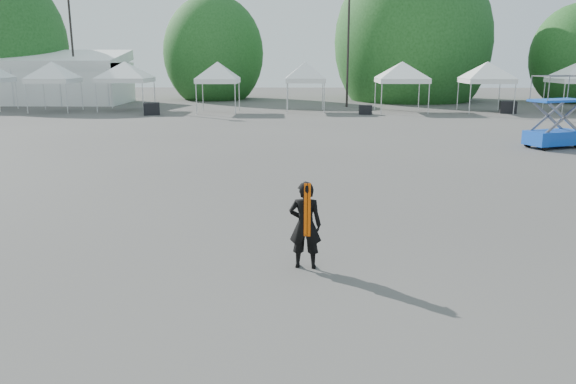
{
  "coord_description": "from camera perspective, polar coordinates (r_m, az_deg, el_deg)",
  "views": [
    {
      "loc": [
        -0.62,
        -10.19,
        3.56
      ],
      "look_at": [
        -0.79,
        -0.74,
        1.3
      ],
      "focal_mm": 35.0,
      "sensor_mm": 36.0,
      "label": 1
    }
  ],
  "objects": [
    {
      "name": "ground",
      "position": [
        10.81,
        4.28,
        -5.81
      ],
      "size": [
        120.0,
        120.0,
        0.0
      ],
      "primitive_type": "plane",
      "color": "#474442",
      "rests_on": "ground"
    },
    {
      "name": "marquee",
      "position": [
        50.02,
        -24.72,
        10.44
      ],
      "size": [
        15.0,
        6.25,
        4.23
      ],
      "color": "white",
      "rests_on": "ground"
    },
    {
      "name": "light_pole_west",
      "position": [
        47.54,
        -21.2,
        15.26
      ],
      "size": [
        0.6,
        0.25,
        10.3
      ],
      "color": "black",
      "rests_on": "ground"
    },
    {
      "name": "light_pole_east",
      "position": [
        42.39,
        6.17,
        16.04
      ],
      "size": [
        0.6,
        0.25,
        9.8
      ],
      "color": "black",
      "rests_on": "ground"
    },
    {
      "name": "tree_mid_w",
      "position": [
        50.73,
        -7.56,
        13.77
      ],
      "size": [
        4.16,
        4.16,
        6.33
      ],
      "color": "#382314",
      "rests_on": "ground"
    },
    {
      "name": "tree_mid_e",
      "position": [
        50.14,
        12.5,
        14.63
      ],
      "size": [
        5.12,
        5.12,
        7.79
      ],
      "color": "#382314",
      "rests_on": "ground"
    },
    {
      "name": "tent_b",
      "position": [
        41.52,
        -22.84,
        11.75
      ],
      "size": [
        4.04,
        4.04,
        3.88
      ],
      "color": "silver",
      "rests_on": "ground"
    },
    {
      "name": "tent_c",
      "position": [
        40.79,
        -16.27,
        12.24
      ],
      "size": [
        4.69,
        4.69,
        3.88
      ],
      "color": "silver",
      "rests_on": "ground"
    },
    {
      "name": "tent_d",
      "position": [
        38.19,
        -7.17,
        12.61
      ],
      "size": [
        3.85,
        3.85,
        3.88
      ],
      "color": "silver",
      "rests_on": "ground"
    },
    {
      "name": "tent_e",
      "position": [
        38.68,
        1.8,
        12.72
      ],
      "size": [
        3.75,
        3.75,
        3.88
      ],
      "color": "silver",
      "rests_on": "ground"
    },
    {
      "name": "tent_f",
      "position": [
        39.12,
        11.54,
        12.47
      ],
      "size": [
        4.62,
        4.62,
        3.88
      ],
      "color": "silver",
      "rests_on": "ground"
    },
    {
      "name": "tent_g",
      "position": [
        40.29,
        19.62,
        12.0
      ],
      "size": [
        4.34,
        4.34,
        3.88
      ],
      "color": "silver",
      "rests_on": "ground"
    },
    {
      "name": "man",
      "position": [
        9.65,
        1.76,
        -3.36
      ],
      "size": [
        0.59,
        0.42,
        1.54
      ],
      "rotation": [
        0.0,
        0.0,
        3.04
      ],
      "color": "black",
      "rests_on": "ground"
    },
    {
      "name": "scissor_lift",
      "position": [
        25.16,
        25.6,
        7.36
      ],
      "size": [
        2.49,
        1.85,
        2.89
      ],
      "rotation": [
        0.0,
        0.0,
        0.37
      ],
      "color": "#0D36B4",
      "rests_on": "ground"
    },
    {
      "name": "crate_west",
      "position": [
        37.3,
        -13.69,
        8.22
      ],
      "size": [
        1.17,
        1.01,
        0.78
      ],
      "primitive_type": "cube",
      "rotation": [
        0.0,
        0.0,
        0.25
      ],
      "color": "black",
      "rests_on": "ground"
    },
    {
      "name": "crate_mid",
      "position": [
        36.91,
        7.86,
        8.28
      ],
      "size": [
        0.8,
        0.63,
        0.61
      ],
      "primitive_type": "cube",
      "rotation": [
        0.0,
        0.0,
        0.02
      ],
      "color": "black",
      "rests_on": "ground"
    },
    {
      "name": "crate_east",
      "position": [
        40.07,
        21.45,
        8.02
      ],
      "size": [
        1.17,
        1.0,
        0.8
      ],
      "primitive_type": "cube",
      "rotation": [
        0.0,
        0.0,
        -0.22
      ],
      "color": "black",
      "rests_on": "ground"
    }
  ]
}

